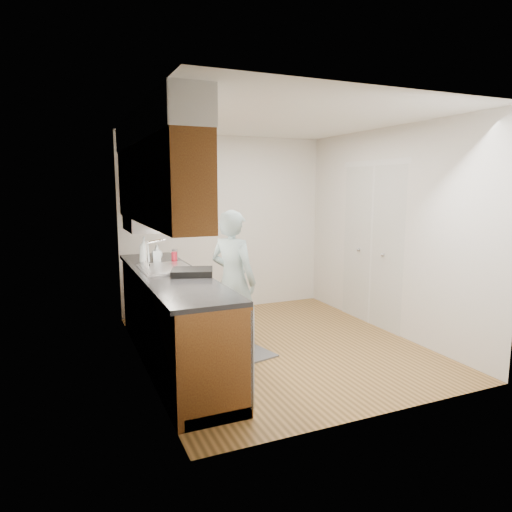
# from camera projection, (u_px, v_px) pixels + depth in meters

# --- Properties ---
(floor) EXTENTS (3.50, 3.50, 0.00)m
(floor) POSITION_uv_depth(u_px,v_px,m) (278.00, 345.00, 5.19)
(floor) COLOR #A3763E
(floor) RESTS_ON ground
(ceiling) EXTENTS (3.50, 3.50, 0.00)m
(ceiling) POSITION_uv_depth(u_px,v_px,m) (279.00, 119.00, 4.81)
(ceiling) COLOR white
(ceiling) RESTS_ON wall_left
(wall_left) EXTENTS (0.02, 3.50, 2.50)m
(wall_left) POSITION_uv_depth(u_px,v_px,m) (140.00, 243.00, 4.41)
(wall_left) COLOR silver
(wall_left) RESTS_ON floor
(wall_right) EXTENTS (0.02, 3.50, 2.50)m
(wall_right) POSITION_uv_depth(u_px,v_px,m) (388.00, 231.00, 5.59)
(wall_right) COLOR silver
(wall_right) RESTS_ON floor
(wall_back) EXTENTS (3.00, 0.02, 2.50)m
(wall_back) POSITION_uv_depth(u_px,v_px,m) (225.00, 224.00, 6.59)
(wall_back) COLOR silver
(wall_back) RESTS_ON floor
(counter) EXTENTS (0.64, 2.80, 1.30)m
(counter) POSITION_uv_depth(u_px,v_px,m) (173.00, 316.00, 4.64)
(counter) COLOR brown
(counter) RESTS_ON floor
(upper_cabinets) EXTENTS (0.47, 2.80, 1.21)m
(upper_cabinets) POSITION_uv_depth(u_px,v_px,m) (154.00, 170.00, 4.41)
(upper_cabinets) COLOR brown
(upper_cabinets) RESTS_ON wall_left
(closet_door) EXTENTS (0.02, 1.22, 2.05)m
(closet_door) POSITION_uv_depth(u_px,v_px,m) (371.00, 246.00, 5.89)
(closet_door) COLOR white
(closet_door) RESTS_ON wall_right
(floor_mat) EXTENTS (0.75, 1.03, 0.02)m
(floor_mat) POSITION_uv_depth(u_px,v_px,m) (234.00, 349.00, 5.06)
(floor_mat) COLOR slate
(floor_mat) RESTS_ON floor
(person) EXTENTS (0.68, 0.74, 1.74)m
(person) POSITION_uv_depth(u_px,v_px,m) (233.00, 271.00, 4.92)
(person) COLOR #91ADB1
(person) RESTS_ON floor_mat
(soap_bottle_a) EXTENTS (0.13, 0.13, 0.30)m
(soap_bottle_a) POSITION_uv_depth(u_px,v_px,m) (144.00, 250.00, 5.07)
(soap_bottle_a) COLOR white
(soap_bottle_a) RESTS_ON counter
(soap_bottle_b) EXTENTS (0.11, 0.11, 0.20)m
(soap_bottle_b) POSITION_uv_depth(u_px,v_px,m) (157.00, 254.00, 5.19)
(soap_bottle_b) COLOR white
(soap_bottle_b) RESTS_ON counter
(soap_bottle_c) EXTENTS (0.19, 0.19, 0.17)m
(soap_bottle_c) POSITION_uv_depth(u_px,v_px,m) (157.00, 252.00, 5.37)
(soap_bottle_c) COLOR white
(soap_bottle_c) RESTS_ON counter
(soda_can) EXTENTS (0.08, 0.08, 0.12)m
(soda_can) POSITION_uv_depth(u_px,v_px,m) (174.00, 257.00, 5.18)
(soda_can) COLOR red
(soda_can) RESTS_ON counter
(steel_can) EXTENTS (0.08, 0.08, 0.12)m
(steel_can) POSITION_uv_depth(u_px,v_px,m) (175.00, 254.00, 5.38)
(steel_can) COLOR #A5A5AA
(steel_can) RESTS_ON counter
(dish_rack) EXTENTS (0.48, 0.44, 0.06)m
(dish_rack) POSITION_uv_depth(u_px,v_px,m) (192.00, 272.00, 4.44)
(dish_rack) COLOR black
(dish_rack) RESTS_ON counter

